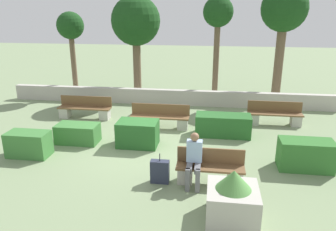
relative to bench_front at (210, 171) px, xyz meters
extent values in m
plane|color=gray|center=(-2.03, 2.03, -0.32)|extent=(60.00, 60.00, 0.00)
cube|color=#B7B2A8|center=(-2.03, 6.90, 0.02)|extent=(14.76, 0.30, 0.69)
cube|color=brown|center=(0.00, -0.04, 0.11)|extent=(1.70, 0.44, 0.05)
cube|color=brown|center=(0.00, 0.20, 0.33)|extent=(1.70, 0.04, 0.40)
cube|color=#B7B2A8|center=(-0.62, -0.04, -0.12)|extent=(0.36, 0.40, 0.40)
cube|color=#B7B2A8|center=(0.62, -0.04, -0.12)|extent=(0.36, 0.40, 0.40)
cube|color=brown|center=(2.33, 4.70, 0.11)|extent=(2.01, 0.44, 0.05)
cube|color=brown|center=(2.33, 4.95, 0.33)|extent=(2.01, 0.04, 0.40)
cube|color=#B7B2A8|center=(1.55, 4.70, -0.12)|extent=(0.36, 0.40, 0.40)
cube|color=#B7B2A8|center=(3.10, 4.70, -0.12)|extent=(0.36, 0.40, 0.40)
cube|color=brown|center=(-1.91, 3.73, 0.11)|extent=(2.16, 0.44, 0.05)
cube|color=brown|center=(-1.91, 3.97, 0.33)|extent=(2.16, 0.04, 0.40)
cube|color=#B7B2A8|center=(-2.76, 3.73, -0.12)|extent=(0.36, 0.40, 0.40)
cube|color=#B7B2A8|center=(-1.06, 3.73, -0.12)|extent=(0.36, 0.40, 0.40)
cube|color=brown|center=(-5.06, 4.44, 0.11)|extent=(2.12, 0.44, 0.05)
cube|color=brown|center=(-5.06, 4.68, 0.33)|extent=(2.12, 0.04, 0.40)
cube|color=#B7B2A8|center=(-5.88, 4.44, -0.12)|extent=(0.36, 0.40, 0.40)
cube|color=#B7B2A8|center=(-4.23, 4.44, -0.12)|extent=(0.36, 0.40, 0.40)
cube|color=slate|center=(-0.50, -0.25, 0.20)|extent=(0.14, 0.46, 0.13)
cube|color=slate|center=(-0.30, -0.25, 0.20)|extent=(0.14, 0.46, 0.13)
cube|color=slate|center=(-0.52, -0.48, -0.03)|extent=(0.11, 0.11, 0.58)
cube|color=slate|center=(-0.28, -0.48, -0.03)|extent=(0.11, 0.11, 0.58)
cube|color=#9EBCE0|center=(-0.40, -0.01, 0.53)|extent=(0.38, 0.22, 0.54)
sphere|color=#936B4C|center=(-0.40, -0.03, 0.91)|extent=(0.21, 0.21, 0.21)
cube|color=#33702D|center=(2.55, 1.13, 0.09)|extent=(1.43, 0.70, 0.82)
cube|color=#3D7A38|center=(-5.36, 0.85, 0.05)|extent=(1.22, 0.65, 0.74)
cube|color=#286028|center=(-2.33, 2.07, 0.08)|extent=(1.27, 0.84, 0.81)
cube|color=#3D7A38|center=(-4.33, 2.04, -0.01)|extent=(1.35, 0.73, 0.62)
cube|color=#286028|center=(0.37, 3.34, 0.05)|extent=(1.87, 0.78, 0.74)
cube|color=#B7B2A8|center=(0.48, -1.47, 0.04)|extent=(1.04, 1.04, 0.73)
cone|color=#569347|center=(0.48, -1.47, 0.61)|extent=(0.73, 0.73, 0.41)
cube|color=#282D42|center=(-1.25, -0.16, -0.02)|extent=(0.47, 0.20, 0.60)
cylinder|color=#333338|center=(-1.25, -0.16, 0.37)|extent=(0.02, 0.02, 0.20)
cylinder|color=brown|center=(-6.83, 7.77, 1.22)|extent=(0.25, 0.25, 3.08)
sphere|color=#194219|center=(-6.83, 7.77, 3.11)|extent=(1.28, 1.28, 1.28)
cylinder|color=brown|center=(-3.66, 7.79, 1.20)|extent=(0.37, 0.37, 3.04)
sphere|color=#194219|center=(-3.66, 7.79, 3.34)|extent=(2.26, 2.26, 2.26)
cylinder|color=brown|center=(0.06, 8.03, 1.52)|extent=(0.27, 0.27, 3.68)
sphere|color=#194219|center=(0.06, 8.03, 3.73)|extent=(1.36, 1.36, 1.36)
cylinder|color=brown|center=(2.92, 8.21, 1.50)|extent=(0.41, 0.41, 3.64)
sphere|color=#194219|center=(2.92, 8.21, 3.87)|extent=(2.04, 2.04, 2.04)
camera|label=1|loc=(-0.01, -7.41, 3.87)|focal=35.00mm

